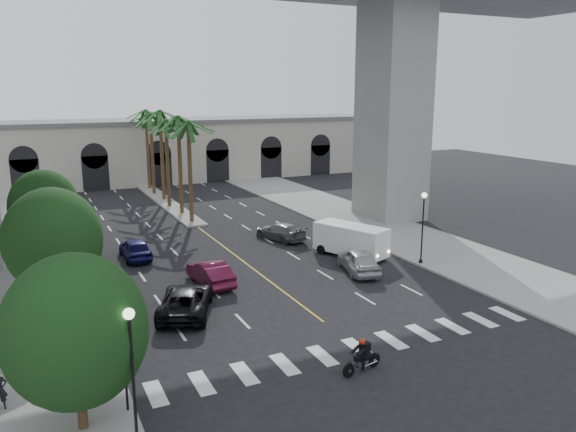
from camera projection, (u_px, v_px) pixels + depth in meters
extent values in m
plane|color=black|center=(342.00, 336.00, 29.07)|extent=(140.00, 140.00, 0.00)
cube|color=gray|center=(21.00, 287.00, 35.98)|extent=(8.00, 100.00, 0.15)
cube|color=gray|center=(402.00, 236.00, 48.55)|extent=(8.00, 100.00, 0.15)
cube|color=gray|center=(167.00, 203.00, 62.52)|extent=(2.00, 24.00, 0.20)
cube|color=beige|center=(136.00, 153.00, 76.63)|extent=(70.00, 10.00, 8.00)
cube|color=slate|center=(134.00, 121.00, 75.69)|extent=(71.00, 10.50, 0.50)
cube|color=gray|center=(393.00, 111.00, 53.90)|extent=(5.00, 6.00, 20.80)
cylinder|color=#47331E|center=(190.00, 174.00, 52.68)|extent=(0.40, 0.40, 9.50)
cylinder|color=#47331E|center=(180.00, 167.00, 56.22)|extent=(0.40, 0.40, 9.80)
cylinder|color=#47331E|center=(168.00, 165.00, 59.67)|extent=(0.40, 0.40, 9.30)
cylinder|color=#47331E|center=(162.00, 157.00, 63.25)|extent=(0.40, 0.40, 10.10)
cylinder|color=#47331E|center=(152.00, 155.00, 66.72)|extent=(0.40, 0.40, 9.60)
cylinder|color=#47331E|center=(148.00, 151.00, 70.34)|extent=(0.40, 0.40, 9.90)
cylinder|color=#382616|center=(82.00, 403.00, 20.72)|extent=(0.36, 0.36, 2.34)
ellipsoid|color=black|center=(75.00, 331.00, 20.09)|extent=(5.20, 5.20, 5.72)
cylinder|color=#382616|center=(58.00, 290.00, 32.16)|extent=(0.36, 0.36, 2.45)
ellipsoid|color=black|center=(53.00, 240.00, 31.50)|extent=(5.44, 5.44, 5.98)
cylinder|color=#382616|center=(47.00, 242.00, 42.75)|extent=(0.36, 0.36, 2.27)
ellipsoid|color=black|center=(44.00, 206.00, 42.14)|extent=(5.04, 5.04, 5.54)
cylinder|color=black|center=(133.00, 383.00, 19.32)|extent=(0.11, 0.11, 5.00)
sphere|color=white|center=(129.00, 314.00, 18.75)|extent=(0.40, 0.40, 0.40)
cylinder|color=black|center=(78.00, 274.00, 38.35)|extent=(0.28, 0.28, 0.36)
cylinder|color=black|center=(75.00, 239.00, 37.81)|extent=(0.11, 0.11, 5.00)
sphere|color=white|center=(72.00, 202.00, 37.25)|extent=(0.40, 0.40, 0.40)
cylinder|color=black|center=(421.00, 262.00, 40.85)|extent=(0.28, 0.28, 0.36)
cylinder|color=black|center=(422.00, 230.00, 40.32)|extent=(0.11, 0.11, 5.00)
sphere|color=white|center=(424.00, 195.00, 39.75)|extent=(0.40, 0.40, 0.40)
cylinder|color=black|center=(125.00, 373.00, 21.75)|extent=(0.10, 0.10, 3.50)
cube|color=black|center=(123.00, 337.00, 21.42)|extent=(0.25, 0.18, 0.80)
cylinder|color=black|center=(110.00, 333.00, 25.27)|extent=(0.10, 0.10, 3.50)
cube|color=black|center=(108.00, 302.00, 24.94)|extent=(0.25, 0.18, 0.80)
cylinder|color=black|center=(349.00, 370.00, 24.82)|extent=(0.67, 0.25, 0.67)
cylinder|color=black|center=(374.00, 360.00, 25.78)|extent=(0.67, 0.25, 0.67)
cube|color=silver|center=(363.00, 363.00, 25.31)|extent=(0.50, 0.40, 0.29)
cube|color=black|center=(360.00, 358.00, 25.15)|extent=(0.65, 0.37, 0.22)
cube|color=black|center=(368.00, 355.00, 25.45)|extent=(0.55, 0.37, 0.13)
cylinder|color=black|center=(353.00, 355.00, 24.82)|extent=(0.16, 0.60, 0.03)
cube|color=black|center=(364.00, 348.00, 25.21)|extent=(0.37, 0.47, 0.58)
cube|color=black|center=(367.00, 346.00, 25.30)|extent=(0.22, 0.36, 0.42)
sphere|color=#AF270B|center=(362.00, 342.00, 25.03)|extent=(0.29, 0.29, 0.29)
imported|color=#A3A3A7|center=(359.00, 261.00, 39.02)|extent=(3.14, 5.28, 1.68)
imported|color=#541029|center=(210.00, 273.00, 36.53)|extent=(2.04, 4.91, 1.58)
imported|color=black|center=(186.00, 300.00, 31.77)|extent=(4.72, 6.38, 1.61)
imported|color=#58585C|center=(281.00, 231.00, 47.56)|extent=(3.38, 5.33, 1.44)
imported|color=#0F0F46|center=(135.00, 248.00, 42.14)|extent=(1.91, 4.72, 1.61)
cube|color=white|center=(351.00, 239.00, 42.59)|extent=(4.17, 6.12, 2.13)
cube|color=black|center=(381.00, 242.00, 40.76)|extent=(1.92, 1.00, 0.90)
cylinder|color=black|center=(365.00, 260.00, 40.76)|extent=(0.56, 0.80, 0.74)
cylinder|color=black|center=(380.00, 254.00, 42.23)|extent=(0.56, 0.80, 0.74)
cylinder|color=black|center=(322.00, 250.00, 43.40)|extent=(0.56, 0.80, 0.74)
cylinder|color=black|center=(337.00, 244.00, 44.87)|extent=(0.56, 0.80, 0.74)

